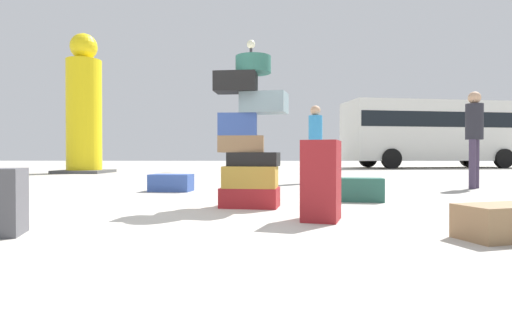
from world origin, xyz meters
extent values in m
plane|color=#ADA89E|center=(0.00, 0.00, 0.00)|extent=(80.00, 80.00, 0.00)
cube|color=maroon|center=(0.43, 0.58, 0.11)|extent=(0.70, 0.51, 0.23)
cube|color=#B28C33|center=(0.43, 0.56, 0.35)|extent=(0.64, 0.46, 0.25)
cube|color=black|center=(0.47, 0.60, 0.55)|extent=(0.62, 0.45, 0.16)
cube|color=olive|center=(0.32, 0.62, 0.73)|extent=(0.52, 0.35, 0.19)
cube|color=#334F99|center=(0.28, 0.59, 0.95)|extent=(0.45, 0.30, 0.26)
cube|color=gray|center=(0.59, 0.56, 1.20)|extent=(0.57, 0.44, 0.24)
cube|color=black|center=(0.27, 0.51, 1.43)|extent=(0.49, 0.34, 0.22)
cylinder|color=#26594C|center=(0.47, 0.55, 1.64)|extent=(0.41, 0.41, 0.19)
cube|color=#334F99|center=(-1.02, 2.63, 0.14)|extent=(0.71, 0.46, 0.28)
cube|color=#4C4C51|center=(-1.30, -1.19, 0.25)|extent=(0.31, 0.39, 0.50)
cube|color=maroon|center=(1.15, -0.37, 0.37)|extent=(0.42, 0.49, 0.74)
cube|color=olive|center=(2.36, -1.17, 0.12)|extent=(0.73, 0.55, 0.25)
cube|color=#26594C|center=(1.80, 1.24, 0.15)|extent=(0.66, 0.35, 0.31)
cylinder|color=#3F334C|center=(1.63, 4.98, 0.40)|extent=(0.12, 0.12, 0.80)
cylinder|color=#3F334C|center=(1.55, 4.78, 0.40)|extent=(0.12, 0.12, 0.80)
cylinder|color=#338CCC|center=(1.59, 4.88, 1.13)|extent=(0.30, 0.30, 0.67)
sphere|color=tan|center=(1.59, 4.88, 1.57)|extent=(0.22, 0.22, 0.22)
cylinder|color=#3F334C|center=(4.37, 3.53, 0.44)|extent=(0.12, 0.12, 0.88)
cylinder|color=#3F334C|center=(4.23, 3.36, 0.44)|extent=(0.12, 0.12, 0.88)
cylinder|color=#26262D|center=(4.30, 3.44, 1.21)|extent=(0.30, 0.30, 0.64)
sphere|color=tan|center=(4.30, 3.44, 1.64)|extent=(0.22, 0.22, 0.22)
cylinder|color=yellow|center=(-5.79, 9.60, 1.92)|extent=(1.15, 1.15, 3.83)
sphere|color=yellow|center=(-5.79, 9.60, 4.28)|extent=(0.89, 0.89, 0.89)
cube|color=#4C4C4C|center=(-5.79, 9.60, 0.05)|extent=(1.61, 1.61, 0.10)
cube|color=silver|center=(8.35, 16.30, 1.75)|extent=(8.90, 4.15, 2.80)
cube|color=black|center=(8.35, 16.30, 2.24)|extent=(8.74, 4.13, 0.70)
cylinder|color=black|center=(10.84, 18.08, 0.45)|extent=(0.93, 0.42, 0.90)
cylinder|color=black|center=(11.33, 15.63, 0.45)|extent=(0.93, 0.42, 0.90)
cylinder|color=black|center=(5.37, 16.97, 0.45)|extent=(0.93, 0.42, 0.90)
cylinder|color=black|center=(5.87, 14.52, 0.45)|extent=(0.93, 0.42, 0.90)
cylinder|color=#333338|center=(-0.33, 13.34, 2.59)|extent=(0.12, 0.12, 5.18)
sphere|color=#F2F2CC|center=(-0.33, 13.34, 5.30)|extent=(0.36, 0.36, 0.36)
camera|label=1|loc=(0.73, -4.22, 0.60)|focal=29.15mm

